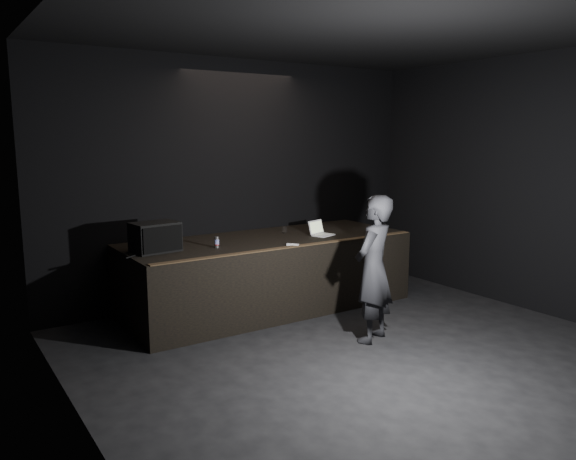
% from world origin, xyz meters
% --- Properties ---
extents(ground, '(7.00, 7.00, 0.00)m').
position_xyz_m(ground, '(0.00, 0.00, 0.00)').
color(ground, black).
rests_on(ground, ground).
extents(room_walls, '(6.10, 7.10, 3.52)m').
position_xyz_m(room_walls, '(0.00, 0.00, 2.02)').
color(room_walls, black).
rests_on(room_walls, ground).
extents(stage_riser, '(4.00, 1.50, 1.00)m').
position_xyz_m(stage_riser, '(0.00, 2.73, 0.50)').
color(stage_riser, black).
rests_on(stage_riser, ground).
extents(riser_lip, '(3.92, 0.10, 0.01)m').
position_xyz_m(riser_lip, '(0.00, 2.02, 1.01)').
color(riser_lip, brown).
rests_on(riser_lip, stage_riser).
extents(stage_monitor, '(0.58, 0.46, 0.36)m').
position_xyz_m(stage_monitor, '(-1.62, 2.70, 1.18)').
color(stage_monitor, black).
rests_on(stage_monitor, stage_riser).
extents(cable, '(0.76, 0.51, 0.02)m').
position_xyz_m(cable, '(-1.69, 2.74, 1.01)').
color(cable, black).
rests_on(cable, stage_riser).
extents(laptop, '(0.37, 0.35, 0.21)m').
position_xyz_m(laptop, '(0.75, 2.51, 1.05)').
color(laptop, silver).
rests_on(laptop, stage_riser).
extents(beer_can, '(0.06, 0.06, 0.14)m').
position_xyz_m(beer_can, '(-0.89, 2.51, 1.07)').
color(beer_can, silver).
rests_on(beer_can, stage_riser).
extents(plastic_cup, '(0.07, 0.07, 0.09)m').
position_xyz_m(plastic_cup, '(0.43, 2.96, 1.05)').
color(plastic_cup, white).
rests_on(plastic_cup, stage_riser).
extents(wii_remote, '(0.13, 0.15, 0.03)m').
position_xyz_m(wii_remote, '(-0.02, 2.08, 1.01)').
color(wii_remote, white).
rests_on(wii_remote, stage_riser).
extents(person, '(0.75, 0.64, 1.74)m').
position_xyz_m(person, '(0.36, 0.95, 0.87)').
color(person, black).
rests_on(person, ground).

